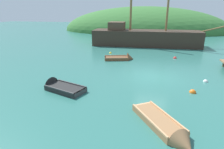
{
  "coord_description": "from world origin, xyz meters",
  "views": [
    {
      "loc": [
        -0.18,
        -14.39,
        4.99
      ],
      "look_at": [
        -2.97,
        -1.24,
        0.36
      ],
      "focal_mm": 30.56,
      "sensor_mm": 36.0,
      "label": 1
    }
  ],
  "objects_px": {
    "buoy_red": "(175,58)",
    "buoy_orange": "(193,93)",
    "rowboat_near_dock": "(59,88)",
    "rowboat_center": "(122,59)",
    "buoy_white": "(205,82)",
    "buoy_yellow": "(110,53)",
    "rowboat_portside": "(166,129)",
    "sailing_ship": "(145,40)"
  },
  "relations": [
    {
      "from": "buoy_white",
      "to": "buoy_yellow",
      "type": "relative_size",
      "value": 1.05
    },
    {
      "from": "sailing_ship",
      "to": "buoy_orange",
      "type": "bearing_deg",
      "value": -78.11
    },
    {
      "from": "sailing_ship",
      "to": "rowboat_center",
      "type": "height_order",
      "value": "sailing_ship"
    },
    {
      "from": "buoy_yellow",
      "to": "rowboat_near_dock",
      "type": "bearing_deg",
      "value": -95.27
    },
    {
      "from": "buoy_red",
      "to": "buoy_orange",
      "type": "bearing_deg",
      "value": -88.57
    },
    {
      "from": "rowboat_near_dock",
      "to": "buoy_white",
      "type": "bearing_deg",
      "value": -141.06
    },
    {
      "from": "rowboat_portside",
      "to": "buoy_orange",
      "type": "relative_size",
      "value": 8.72
    },
    {
      "from": "sailing_ship",
      "to": "buoy_orange",
      "type": "distance_m",
      "value": 16.33
    },
    {
      "from": "sailing_ship",
      "to": "buoy_red",
      "type": "xyz_separation_m",
      "value": [
        3.59,
        -6.88,
        -0.86
      ]
    },
    {
      "from": "buoy_orange",
      "to": "buoy_yellow",
      "type": "bearing_deg",
      "value": 127.04
    },
    {
      "from": "buoy_red",
      "to": "rowboat_center",
      "type": "bearing_deg",
      "value": -163.31
    },
    {
      "from": "sailing_ship",
      "to": "buoy_orange",
      "type": "xyz_separation_m",
      "value": [
        3.81,
        -15.85,
        -0.86
      ]
    },
    {
      "from": "sailing_ship",
      "to": "buoy_white",
      "type": "bearing_deg",
      "value": -71.24
    },
    {
      "from": "buoy_red",
      "to": "buoy_orange",
      "type": "height_order",
      "value": "buoy_orange"
    },
    {
      "from": "buoy_yellow",
      "to": "buoy_orange",
      "type": "bearing_deg",
      "value": -52.96
    },
    {
      "from": "rowboat_center",
      "to": "buoy_red",
      "type": "xyz_separation_m",
      "value": [
        5.48,
        1.64,
        -0.08
      ]
    },
    {
      "from": "buoy_white",
      "to": "buoy_orange",
      "type": "xyz_separation_m",
      "value": [
        -1.26,
        -2.2,
        0.0
      ]
    },
    {
      "from": "rowboat_center",
      "to": "rowboat_portside",
      "type": "bearing_deg",
      "value": -86.58
    },
    {
      "from": "rowboat_portside",
      "to": "buoy_white",
      "type": "relative_size",
      "value": 10.9
    },
    {
      "from": "rowboat_portside",
      "to": "rowboat_near_dock",
      "type": "xyz_separation_m",
      "value": [
        -6.66,
        3.23,
        0.0
      ]
    },
    {
      "from": "buoy_red",
      "to": "buoy_orange",
      "type": "relative_size",
      "value": 0.92
    },
    {
      "from": "rowboat_center",
      "to": "buoy_orange",
      "type": "xyz_separation_m",
      "value": [
        5.7,
        -7.33,
        -0.08
      ]
    },
    {
      "from": "sailing_ship",
      "to": "rowboat_center",
      "type": "distance_m",
      "value": 8.77
    },
    {
      "from": "buoy_white",
      "to": "buoy_yellow",
      "type": "distance_m",
      "value": 11.7
    },
    {
      "from": "buoy_red",
      "to": "buoy_yellow",
      "type": "xyz_separation_m",
      "value": [
        -7.28,
        0.97,
        0.0
      ]
    },
    {
      "from": "buoy_orange",
      "to": "buoy_yellow",
      "type": "relative_size",
      "value": 1.31
    },
    {
      "from": "rowboat_near_dock",
      "to": "buoy_red",
      "type": "xyz_separation_m",
      "value": [
        8.31,
        10.19,
        -0.09
      ]
    },
    {
      "from": "buoy_red",
      "to": "buoy_white",
      "type": "bearing_deg",
      "value": -77.61
    },
    {
      "from": "rowboat_center",
      "to": "rowboat_portside",
      "type": "xyz_separation_m",
      "value": [
        3.83,
        -11.77,
        0.01
      ]
    },
    {
      "from": "sailing_ship",
      "to": "buoy_orange",
      "type": "height_order",
      "value": "sailing_ship"
    },
    {
      "from": "rowboat_portside",
      "to": "buoy_yellow",
      "type": "height_order",
      "value": "rowboat_portside"
    },
    {
      "from": "rowboat_near_dock",
      "to": "buoy_orange",
      "type": "relative_size",
      "value": 8.18
    },
    {
      "from": "sailing_ship",
      "to": "rowboat_near_dock",
      "type": "xyz_separation_m",
      "value": [
        -4.72,
        -17.07,
        -0.77
      ]
    },
    {
      "from": "rowboat_center",
      "to": "rowboat_near_dock",
      "type": "height_order",
      "value": "rowboat_near_dock"
    },
    {
      "from": "buoy_red",
      "to": "buoy_yellow",
      "type": "bearing_deg",
      "value": 172.38
    },
    {
      "from": "rowboat_near_dock",
      "to": "buoy_white",
      "type": "distance_m",
      "value": 10.38
    },
    {
      "from": "rowboat_portside",
      "to": "rowboat_near_dock",
      "type": "distance_m",
      "value": 7.4
    },
    {
      "from": "sailing_ship",
      "to": "buoy_red",
      "type": "bearing_deg",
      "value": -64.09
    },
    {
      "from": "buoy_red",
      "to": "buoy_white",
      "type": "distance_m",
      "value": 6.93
    },
    {
      "from": "rowboat_portside",
      "to": "buoy_yellow",
      "type": "distance_m",
      "value": 15.45
    },
    {
      "from": "sailing_ship",
      "to": "rowboat_portside",
      "type": "xyz_separation_m",
      "value": [
        1.94,
        -20.3,
        -0.78
      ]
    },
    {
      "from": "rowboat_near_dock",
      "to": "buoy_orange",
      "type": "bearing_deg",
      "value": -152.19
    }
  ]
}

